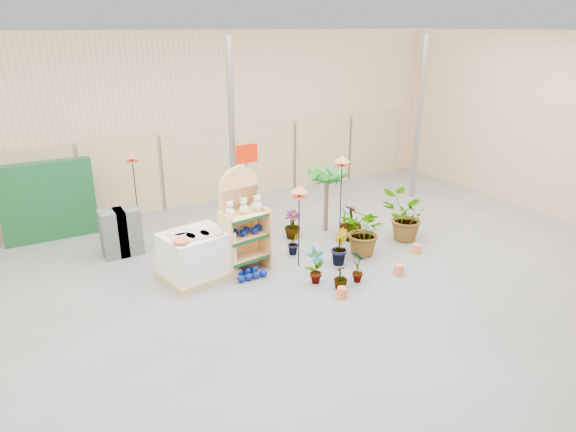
% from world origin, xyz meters
% --- Properties ---
extents(room, '(15.20, 12.10, 4.70)m').
position_xyz_m(room, '(0.00, 0.91, 2.21)').
color(room, '#5E5E5E').
rests_on(room, ground).
extents(display_shelf, '(0.95, 0.68, 2.09)m').
position_xyz_m(display_shelf, '(-0.62, 1.70, 0.95)').
color(display_shelf, '#E4AB66').
rests_on(display_shelf, ground).
extents(teddy_bears, '(0.77, 0.19, 0.32)m').
position_xyz_m(teddy_bears, '(-0.60, 1.60, 1.32)').
color(teddy_bears, '#EFE2C7').
rests_on(teddy_bears, display_shelf).
extents(gazing_balls_shelf, '(0.77, 0.26, 0.15)m').
position_xyz_m(gazing_balls_shelf, '(-0.62, 1.58, 0.82)').
color(gazing_balls_shelf, navy).
rests_on(gazing_balls_shelf, display_shelf).
extents(gazing_balls_floor, '(0.63, 0.39, 0.15)m').
position_xyz_m(gazing_balls_floor, '(-0.70, 1.22, 0.07)').
color(gazing_balls_floor, navy).
rests_on(gazing_balls_floor, ground).
extents(pallet_stack, '(1.49, 1.32, 0.97)m').
position_xyz_m(pallet_stack, '(-1.59, 1.72, 0.46)').
color(pallet_stack, tan).
rests_on(pallet_stack, ground).
extents(charcoal_planters, '(0.80, 0.50, 1.00)m').
position_xyz_m(charcoal_planters, '(-2.60, 3.53, 0.50)').
color(charcoal_planters, '#3B3B3B').
rests_on(charcoal_planters, ground).
extents(trellis_stock, '(2.00, 0.30, 1.80)m').
position_xyz_m(trellis_stock, '(-3.80, 5.20, 0.90)').
color(trellis_stock, '#11441E').
rests_on(trellis_stock, ground).
extents(offer_sign, '(0.50, 0.08, 2.20)m').
position_xyz_m(offer_sign, '(0.10, 2.98, 1.57)').
color(offer_sign, gray).
rests_on(offer_sign, ground).
extents(bird_table_front, '(0.34, 0.34, 1.71)m').
position_xyz_m(bird_table_front, '(0.39, 1.22, 1.59)').
color(bird_table_front, black).
rests_on(bird_table_front, ground).
extents(bird_table_right, '(0.34, 0.34, 2.00)m').
position_xyz_m(bird_table_right, '(1.81, 1.82, 1.86)').
color(bird_table_right, black).
rests_on(bird_table_right, ground).
extents(bird_table_back, '(0.34, 0.34, 1.94)m').
position_xyz_m(bird_table_back, '(-1.96, 4.69, 1.80)').
color(bird_table_back, black).
rests_on(bird_table_back, ground).
extents(palm, '(0.70, 0.70, 1.59)m').
position_xyz_m(palm, '(1.93, 2.56, 1.35)').
color(palm, brown).
rests_on(palm, ground).
extents(potted_plant_0, '(0.42, 0.31, 0.74)m').
position_xyz_m(potted_plant_0, '(0.28, 0.40, 0.37)').
color(potted_plant_0, '#1F6F1E').
rests_on(potted_plant_0, ground).
extents(potted_plant_1, '(0.50, 0.52, 0.74)m').
position_xyz_m(potted_plant_1, '(1.15, 0.89, 0.37)').
color(potted_plant_1, '#1F6F1E').
rests_on(potted_plant_1, ground).
extents(potted_plant_2, '(1.18, 1.24, 1.08)m').
position_xyz_m(potted_plant_2, '(1.88, 0.98, 0.54)').
color(potted_plant_2, '#1F6F1E').
rests_on(potted_plant_2, ground).
extents(potted_plant_3, '(0.49, 0.49, 0.85)m').
position_xyz_m(potted_plant_3, '(2.12, 1.79, 0.43)').
color(potted_plant_3, '#1F6F1E').
rests_on(potted_plant_3, ground).
extents(potted_plant_4, '(0.39, 0.43, 0.69)m').
position_xyz_m(potted_plant_4, '(2.18, 2.16, 0.34)').
color(potted_plant_4, '#1F6F1E').
rests_on(potted_plant_4, ground).
extents(potted_plant_5, '(0.30, 0.25, 0.52)m').
position_xyz_m(potted_plant_5, '(0.59, 1.74, 0.26)').
color(potted_plant_5, '#1F6F1E').
rests_on(potted_plant_5, ground).
extents(potted_plant_7, '(0.26, 0.26, 0.47)m').
position_xyz_m(potted_plant_7, '(0.57, -0.00, 0.24)').
color(potted_plant_7, '#1F6F1E').
rests_on(potted_plant_7, ground).
extents(potted_plant_8, '(0.26, 0.36, 0.66)m').
position_xyz_m(potted_plant_8, '(1.01, 0.05, 0.33)').
color(potted_plant_8, '#1F6F1E').
rests_on(potted_plant_8, ground).
extents(potted_plant_10, '(1.26, 1.18, 1.13)m').
position_xyz_m(potted_plant_10, '(3.13, 1.19, 0.56)').
color(potted_plant_10, '#1F6F1E').
rests_on(potted_plant_10, ground).
extents(potted_plant_11, '(0.48, 0.48, 0.65)m').
position_xyz_m(potted_plant_11, '(1.00, 2.53, 0.33)').
color(potted_plant_11, '#1F6F1E').
rests_on(potted_plant_11, ground).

